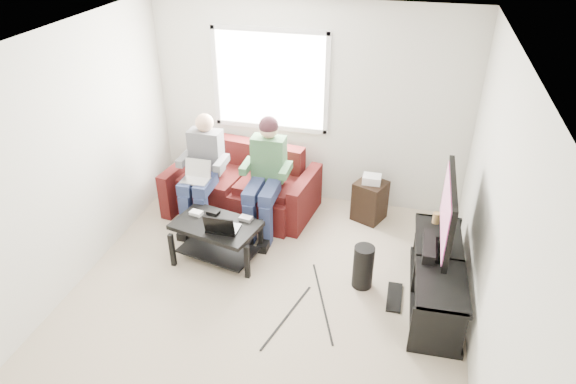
{
  "coord_description": "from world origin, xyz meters",
  "views": [
    {
      "loc": [
        1.22,
        -3.73,
        3.62
      ],
      "look_at": [
        0.14,
        0.6,
        1.01
      ],
      "focal_mm": 32.0,
      "sensor_mm": 36.0,
      "label": 1
    }
  ],
  "objects_px": {
    "tv": "(447,213)",
    "end_table": "(370,199)",
    "tv_stand": "(436,281)",
    "coffee_table": "(217,233)",
    "sofa": "(243,188)",
    "subwoofer": "(363,267)"
  },
  "relations": [
    {
      "from": "tv_stand",
      "to": "coffee_table",
      "type": "bearing_deg",
      "value": 177.22
    },
    {
      "from": "sofa",
      "to": "subwoofer",
      "type": "bearing_deg",
      "value": -34.15
    },
    {
      "from": "sofa",
      "to": "tv",
      "type": "relative_size",
      "value": 1.75
    },
    {
      "from": "sofa",
      "to": "end_table",
      "type": "height_order",
      "value": "sofa"
    },
    {
      "from": "subwoofer",
      "to": "coffee_table",
      "type": "bearing_deg",
      "value": 177.12
    },
    {
      "from": "coffee_table",
      "to": "end_table",
      "type": "bearing_deg",
      "value": 38.16
    },
    {
      "from": "tv_stand",
      "to": "tv",
      "type": "bearing_deg",
      "value": 91.47
    },
    {
      "from": "sofa",
      "to": "end_table",
      "type": "distance_m",
      "value": 1.63
    },
    {
      "from": "tv_stand",
      "to": "subwoofer",
      "type": "height_order",
      "value": "tv_stand"
    },
    {
      "from": "sofa",
      "to": "coffee_table",
      "type": "height_order",
      "value": "sofa"
    },
    {
      "from": "tv",
      "to": "end_table",
      "type": "bearing_deg",
      "value": 123.02
    },
    {
      "from": "tv",
      "to": "tv_stand",
      "type": "bearing_deg",
      "value": -88.53
    },
    {
      "from": "coffee_table",
      "to": "end_table",
      "type": "xyz_separation_m",
      "value": [
        1.58,
        1.24,
        -0.06
      ]
    },
    {
      "from": "sofa",
      "to": "coffee_table",
      "type": "bearing_deg",
      "value": -87.76
    },
    {
      "from": "tv",
      "to": "subwoofer",
      "type": "height_order",
      "value": "tv"
    },
    {
      "from": "tv_stand",
      "to": "tv",
      "type": "distance_m",
      "value": 0.76
    },
    {
      "from": "coffee_table",
      "to": "tv",
      "type": "distance_m",
      "value": 2.48
    },
    {
      "from": "sofa",
      "to": "tv",
      "type": "xyz_separation_m",
      "value": [
        2.43,
        -1.08,
        0.67
      ]
    },
    {
      "from": "sofa",
      "to": "coffee_table",
      "type": "xyz_separation_m",
      "value": [
        0.04,
        -1.07,
        0.03
      ]
    },
    {
      "from": "end_table",
      "to": "tv_stand",
      "type": "bearing_deg",
      "value": -58.87
    },
    {
      "from": "sofa",
      "to": "tv",
      "type": "height_order",
      "value": "tv"
    },
    {
      "from": "coffee_table",
      "to": "tv_stand",
      "type": "distance_m",
      "value": 2.4
    }
  ]
}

